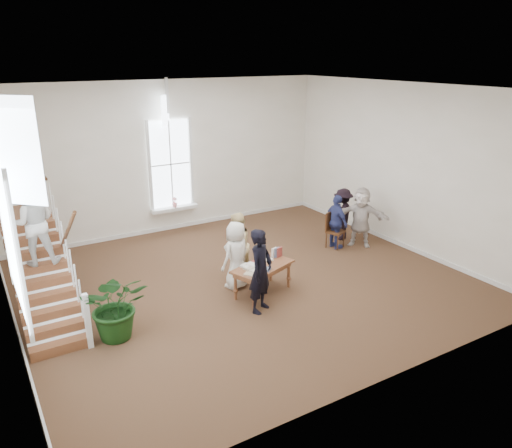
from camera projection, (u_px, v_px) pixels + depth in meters
ground at (245, 282)px, 11.98m from camera, size 10.00×10.00×0.00m
room_shell at (174, 217)px, 15.41m from camera, size 10.49×10.00×10.00m
staircase at (37, 243)px, 9.95m from camera, size 1.10×4.10×2.92m
library_table at (262, 269)px, 11.21m from camera, size 1.62×1.18×0.75m
police_officer at (261, 271)px, 10.38m from camera, size 0.80×0.72×1.83m
elderly_woman at (236, 255)px, 11.48m from camera, size 0.91×0.74×1.60m
person_yellow at (237, 245)px, 12.02m from camera, size 1.00×0.98×1.62m
woman_cluster_a at (336, 222)px, 13.83m from camera, size 0.40×0.91×1.53m
woman_cluster_b at (342, 214)px, 14.48m from camera, size 1.13×1.03×1.53m
woman_cluster_c at (361, 217)px, 13.98m from camera, size 1.44×1.49×1.70m
floor_plant at (116, 305)px, 9.45m from camera, size 1.49×1.38×1.37m
side_chair at (333, 228)px, 13.96m from camera, size 0.57×0.57×1.02m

